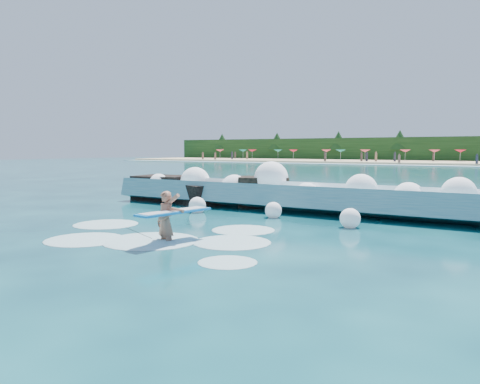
# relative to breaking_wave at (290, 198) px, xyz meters

# --- Properties ---
(ground) EXTENTS (200.00, 200.00, 0.00)m
(ground) POSITION_rel_breaking_wave_xyz_m (-0.73, -7.16, -0.52)
(ground) COLOR #062C37
(ground) RESTS_ON ground
(beach) EXTENTS (140.00, 20.00, 0.40)m
(beach) POSITION_rel_breaking_wave_xyz_m (-0.73, 70.84, -0.32)
(beach) COLOR tan
(beach) RESTS_ON ground
(wet_band) EXTENTS (140.00, 5.00, 0.08)m
(wet_band) POSITION_rel_breaking_wave_xyz_m (-0.73, 59.84, -0.48)
(wet_band) COLOR silver
(wet_band) RESTS_ON ground
(treeline) EXTENTS (140.00, 4.00, 5.00)m
(treeline) POSITION_rel_breaking_wave_xyz_m (-0.73, 80.84, 1.98)
(treeline) COLOR black
(treeline) RESTS_ON ground
(breaking_wave) EXTENTS (17.37, 2.73, 1.50)m
(breaking_wave) POSITION_rel_breaking_wave_xyz_m (0.00, 0.00, 0.00)
(breaking_wave) COLOR teal
(breaking_wave) RESTS_ON ground
(rock_cluster) EXTENTS (8.60, 3.67, 1.57)m
(rock_cluster) POSITION_rel_breaking_wave_xyz_m (-4.75, 0.18, -0.03)
(rock_cluster) COLOR black
(rock_cluster) RESTS_ON ground
(surfer_with_board) EXTENTS (1.05, 2.91, 1.72)m
(surfer_with_board) POSITION_rel_breaking_wave_xyz_m (0.29, -8.15, 0.11)
(surfer_with_board) COLOR #A2654B
(surfer_with_board) RESTS_ON ground
(wave_spray) EXTENTS (14.74, 4.52, 2.12)m
(wave_spray) POSITION_rel_breaking_wave_xyz_m (-0.30, -0.09, 0.42)
(wave_spray) COLOR white
(wave_spray) RESTS_ON ground
(surf_foam) EXTENTS (8.41, 5.96, 0.14)m
(surf_foam) POSITION_rel_breaking_wave_xyz_m (-0.47, -7.69, -0.52)
(surf_foam) COLOR silver
(surf_foam) RESTS_ON ground
(beach_umbrellas) EXTENTS (111.30, 6.44, 0.50)m
(beach_umbrellas) POSITION_rel_breaking_wave_xyz_m (-0.60, 73.06, 1.73)
(beach_umbrellas) COLOR #E7445F
(beach_umbrellas) RESTS_ON ground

